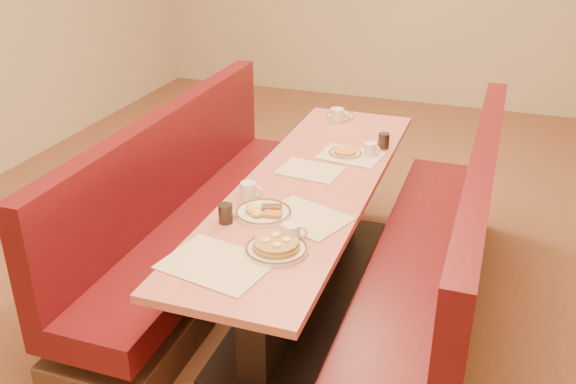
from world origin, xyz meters
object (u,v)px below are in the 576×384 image
(soda_tumbler_near, at_px, (226,214))
(diner_table, at_px, (308,242))
(pancake_plate, at_px, (276,247))
(coffee_mug_a, at_px, (292,233))
(booth_right, at_px, (437,267))
(coffee_mug_c, at_px, (371,149))
(soda_tumbler_mid, at_px, (384,141))
(booth_left, at_px, (193,224))
(eggs_plate, at_px, (263,212))
(coffee_mug_d, at_px, (338,115))
(coffee_mug_b, at_px, (249,190))

(soda_tumbler_near, bearing_deg, diner_table, 67.13)
(diner_table, bearing_deg, soda_tumbler_near, -112.87)
(pancake_plate, xyz_separation_m, coffee_mug_a, (0.04, 0.11, 0.02))
(booth_right, height_order, coffee_mug_c, booth_right)
(coffee_mug_c, height_order, soda_tumbler_mid, soda_tumbler_mid)
(booth_right, distance_m, soda_tumbler_near, 1.21)
(booth_left, xyz_separation_m, coffee_mug_a, (0.85, -0.63, 0.43))
(booth_left, bearing_deg, eggs_plate, -34.77)
(pancake_plate, distance_m, soda_tumbler_mid, 1.39)
(eggs_plate, bearing_deg, booth_right, 27.75)
(coffee_mug_d, bearing_deg, coffee_mug_c, -55.49)
(diner_table, distance_m, soda_tumbler_near, 0.75)
(pancake_plate, bearing_deg, diner_table, 96.43)
(eggs_plate, distance_m, coffee_mug_a, 0.30)
(eggs_plate, height_order, soda_tumbler_near, soda_tumbler_near)
(soda_tumbler_near, bearing_deg, booth_left, 130.91)
(diner_table, relative_size, eggs_plate, 8.88)
(soda_tumbler_near, bearing_deg, soda_tumbler_mid, 66.67)
(diner_table, distance_m, coffee_mug_d, 1.09)
(coffee_mug_a, relative_size, coffee_mug_b, 0.98)
(diner_table, bearing_deg, coffee_mug_d, 96.45)
(booth_left, bearing_deg, pancake_plate, -42.27)
(coffee_mug_a, height_order, coffee_mug_c, coffee_mug_a)
(booth_left, distance_m, pancake_plate, 1.18)
(coffee_mug_c, relative_size, coffee_mug_d, 0.83)
(coffee_mug_c, relative_size, soda_tumbler_near, 1.10)
(diner_table, bearing_deg, booth_left, 180.00)
(booth_right, height_order, coffee_mug_b, booth_right)
(diner_table, xyz_separation_m, coffee_mug_b, (-0.24, -0.28, 0.42))
(coffee_mug_d, xyz_separation_m, soda_tumbler_mid, (0.39, -0.36, -0.00))
(booth_left, relative_size, booth_right, 1.00)
(eggs_plate, bearing_deg, soda_tumbler_mid, 70.49)
(booth_left, height_order, pancake_plate, booth_left)
(diner_table, xyz_separation_m, eggs_plate, (-0.10, -0.44, 0.39))
(booth_left, xyz_separation_m, coffee_mug_b, (0.50, -0.28, 0.43))
(coffee_mug_b, xyz_separation_m, soda_tumbler_near, (-0.00, -0.28, 0.00))
(eggs_plate, bearing_deg, coffee_mug_d, 90.47)
(pancake_plate, relative_size, soda_tumbler_near, 2.97)
(pancake_plate, distance_m, coffee_mug_d, 1.75)
(booth_left, height_order, coffee_mug_b, booth_left)
(pancake_plate, relative_size, coffee_mug_b, 2.47)
(booth_right, relative_size, eggs_plate, 8.88)
(coffee_mug_c, bearing_deg, diner_table, -106.39)
(pancake_plate, bearing_deg, soda_tumbler_near, 151.82)
(coffee_mug_a, xyz_separation_m, coffee_mug_d, (-0.23, 1.63, 0.00))
(soda_tumbler_mid, bearing_deg, booth_right, -54.60)
(booth_right, height_order, soda_tumbler_near, booth_right)
(diner_table, height_order, coffee_mug_a, coffee_mug_a)
(soda_tumbler_near, bearing_deg, eggs_plate, 43.14)
(coffee_mug_a, bearing_deg, eggs_plate, 114.01)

